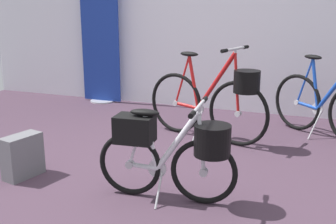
% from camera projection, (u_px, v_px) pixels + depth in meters
% --- Properties ---
extents(ground_plane, '(7.55, 7.55, 0.00)m').
position_uv_depth(ground_plane, '(146.00, 184.00, 3.33)').
color(ground_plane, '#473342').
extents(floor_banner_stand, '(0.60, 0.36, 1.75)m').
position_uv_depth(floor_banner_stand, '(101.00, 48.00, 5.96)').
color(floor_banner_stand, '#B7B7BC').
rests_on(floor_banner_stand, ground_plane).
extents(folding_bike_foreground, '(1.05, 0.53, 0.75)m').
position_uv_depth(folding_bike_foreground, '(172.00, 148.00, 2.97)').
color(folding_bike_foreground, black).
rests_on(folding_bike_foreground, ground_plane).
extents(display_bike_left, '(1.40, 0.57, 1.01)m').
position_uv_depth(display_bike_left, '(216.00, 99.00, 4.28)').
color(display_bike_left, black).
rests_on(display_bike_left, ground_plane).
extents(display_bike_right, '(1.13, 0.86, 0.96)m').
position_uv_depth(display_bike_right, '(325.00, 105.00, 4.40)').
color(display_bike_right, black).
rests_on(display_bike_right, ground_plane).
extents(backpack_on_floor, '(0.24, 0.36, 0.36)m').
position_uv_depth(backpack_on_floor, '(22.00, 156.00, 3.44)').
color(backpack_on_floor, slate).
rests_on(backpack_on_floor, ground_plane).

